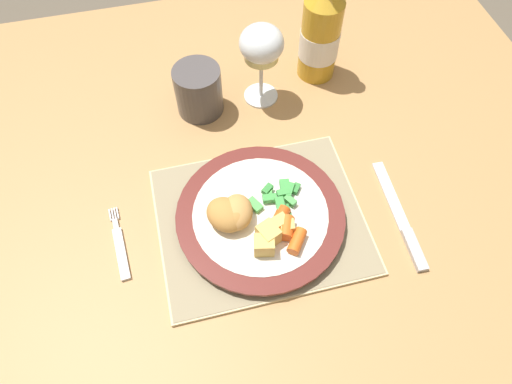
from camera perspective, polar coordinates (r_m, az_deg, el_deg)
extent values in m
plane|color=brown|center=(1.44, -1.72, -15.35)|extent=(6.00, 6.00, 0.00)
cube|color=#AD7F4C|center=(0.78, -3.06, 0.50)|extent=(1.29, 1.05, 0.04)
cube|color=#AD7F4C|center=(1.51, 16.61, 11.89)|extent=(0.06, 0.06, 0.70)
cube|color=#CCB789|center=(0.72, 0.57, -3.52)|extent=(0.32, 0.27, 0.01)
cube|color=gray|center=(0.72, 0.57, -3.38)|extent=(0.32, 0.26, 0.00)
cylinder|color=white|center=(0.72, 0.55, -3.16)|extent=(0.22, 0.22, 0.01)
cylinder|color=maroon|center=(0.71, 0.55, -2.81)|extent=(0.26, 0.26, 0.01)
cylinder|color=white|center=(0.71, 0.55, -2.66)|extent=(0.21, 0.21, 0.00)
ellipsoid|color=tan|center=(0.68, -2.41, -2.54)|extent=(0.06, 0.07, 0.04)
ellipsoid|color=#B77F3D|center=(0.68, -2.35, -2.92)|extent=(0.07, 0.07, 0.04)
ellipsoid|color=#B77F3D|center=(0.68, -3.79, -2.83)|extent=(0.08, 0.08, 0.04)
cube|color=#4CA84C|center=(0.71, -0.17, -1.63)|extent=(0.02, 0.03, 0.01)
cube|color=green|center=(0.72, 3.65, 0.55)|extent=(0.02, 0.03, 0.01)
cube|color=green|center=(0.72, 4.09, 0.27)|extent=(0.02, 0.03, 0.01)
cube|color=green|center=(0.70, 3.05, -1.58)|extent=(0.01, 0.02, 0.01)
cube|color=#4CA84C|center=(0.72, 1.59, -0.05)|extent=(0.02, 0.02, 0.01)
cube|color=#338438|center=(0.72, 1.44, 0.34)|extent=(0.02, 0.02, 0.01)
cube|color=#338438|center=(0.70, 3.75, -2.56)|extent=(0.01, 0.03, 0.01)
cube|color=green|center=(0.71, 3.40, -0.14)|extent=(0.02, 0.01, 0.01)
cube|color=#338438|center=(0.73, 4.99, 0.42)|extent=(0.02, 0.02, 0.01)
cube|color=#4CA84C|center=(0.71, 4.29, -1.09)|extent=(0.02, 0.02, 0.01)
cube|color=green|center=(0.71, 1.72, -0.80)|extent=(0.02, 0.01, 0.01)
cylinder|color=orange|center=(0.68, 3.79, -4.48)|extent=(0.03, 0.04, 0.02)
cylinder|color=#CC5119|center=(0.69, 2.85, -3.60)|extent=(0.04, 0.05, 0.02)
cylinder|color=orange|center=(0.67, 5.15, -6.13)|extent=(0.04, 0.04, 0.02)
cube|color=silver|center=(0.73, -16.47, -7.41)|extent=(0.02, 0.09, 0.01)
cube|color=silver|center=(0.75, -17.11, -3.91)|extent=(0.01, 0.02, 0.01)
cube|color=silver|center=(0.76, -16.91, -2.53)|extent=(0.00, 0.02, 0.00)
cube|color=silver|center=(0.76, -17.20, -2.61)|extent=(0.00, 0.02, 0.00)
cube|color=silver|center=(0.77, -17.48, -2.69)|extent=(0.00, 0.02, 0.00)
cube|color=silver|center=(0.77, -17.77, -2.77)|extent=(0.00, 0.02, 0.00)
cube|color=silver|center=(0.78, 16.48, -0.40)|extent=(0.02, 0.13, 0.00)
cube|color=#B2B2B7|center=(0.74, 19.20, -6.83)|extent=(0.02, 0.07, 0.01)
cylinder|color=silver|center=(0.89, 0.62, 11.96)|extent=(0.06, 0.06, 0.00)
cylinder|color=silver|center=(0.86, 0.65, 14.15)|extent=(0.01, 0.01, 0.09)
ellipsoid|color=silver|center=(0.81, 0.70, 18.09)|extent=(0.08, 0.08, 0.06)
cylinder|color=#E0D684|center=(0.82, 0.69, 17.24)|extent=(0.06, 0.06, 0.03)
cylinder|color=gold|center=(0.90, 7.96, 18.35)|extent=(0.07, 0.07, 0.16)
cylinder|color=white|center=(0.90, 7.90, 17.97)|extent=(0.07, 0.07, 0.05)
cube|color=#DBB256|center=(0.67, 1.56, -5.29)|extent=(0.04, 0.04, 0.03)
cube|color=#DBB256|center=(0.66, 1.01, -6.65)|extent=(0.03, 0.03, 0.03)
cube|color=#DBB256|center=(0.68, 3.01, -3.87)|extent=(0.03, 0.02, 0.02)
cube|color=#DBB256|center=(0.68, 3.90, -4.40)|extent=(0.02, 0.02, 0.02)
cylinder|color=#4C4747|center=(0.84, -7.20, 12.47)|extent=(0.08, 0.08, 0.09)
cylinder|color=#2A2727|center=(0.82, -7.51, 14.53)|extent=(0.07, 0.07, 0.01)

